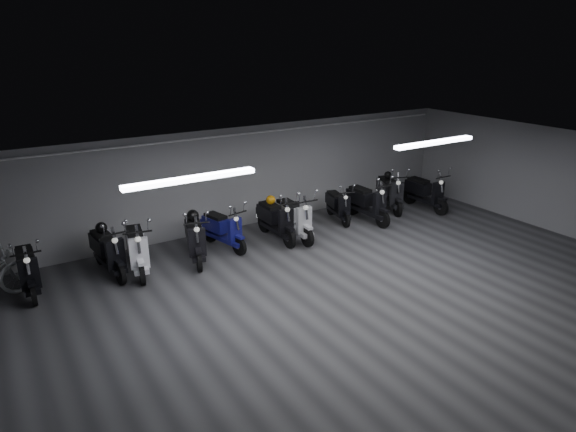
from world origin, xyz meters
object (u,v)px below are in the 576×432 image
scooter_0 (27,262)px  scooter_2 (136,242)px  scooter_5 (276,213)px  scooter_8 (368,197)px  scooter_7 (338,200)px  scooter_4 (223,223)px  scooter_1 (107,244)px  scooter_3 (195,232)px  helmet_3 (271,200)px  scooter_6 (294,211)px  helmet_2 (101,228)px  helmet_1 (388,175)px  scooter_9 (391,186)px  helmet_0 (193,216)px  scooter_10 (426,187)px

scooter_0 → scooter_2: 2.21m
scooter_5 → scooter_8: bearing=-3.0°
scooter_5 → scooter_7: 2.28m
scooter_4 → scooter_7: size_ratio=1.08×
scooter_1 → scooter_3: 1.96m
helmet_3 → scooter_6: bearing=-43.4°
scooter_2 → helmet_2: 0.85m
scooter_2 → scooter_6: (4.10, -0.13, -0.00)m
scooter_8 → helmet_3: 3.00m
scooter_2 → helmet_1: 8.01m
scooter_6 → scooter_9: (3.78, 0.42, -0.01)m
scooter_0 → scooter_4: 4.43m
scooter_0 → scooter_5: (5.84, -0.20, 0.04)m
scooter_2 → helmet_2: bearing=148.9°
helmet_0 → helmet_3: 2.22m
scooter_3 → scooter_5: bearing=18.4°
helmet_1 → helmet_2: bearing=-179.8°
scooter_2 → scooter_5: (3.65, 0.03, -0.02)m
scooter_0 → helmet_1: 10.19m
scooter_5 → scooter_7: bearing=7.5°
scooter_0 → scooter_2: bearing=-4.9°
scooter_0 → scooter_1: 1.62m
scooter_5 → helmet_3: size_ratio=7.99×
helmet_1 → scooter_5: bearing=-173.1°
scooter_2 → scooter_6: size_ratio=1.00×
scooter_4 → helmet_2: 2.87m
scooter_7 → scooter_10: (2.92, -0.58, 0.10)m
scooter_3 → scooter_2: bearing=-166.9°
scooter_4 → scooter_9: 5.65m
scooter_6 → helmet_2: (-4.71, 0.65, 0.28)m
scooter_0 → scooter_5: scooter_5 is taller
scooter_3 → scooter_1: bearing=-173.6°
helmet_0 → scooter_0: bearing=179.5°
scooter_0 → helmet_0: size_ratio=6.40×
scooter_4 → scooter_5: size_ratio=0.92×
scooter_7 → helmet_0: bearing=-164.5°
scooter_4 → helmet_1: size_ratio=7.85×
scooter_4 → scooter_9: bearing=-12.6°
scooter_1 → helmet_1: 8.57m
scooter_6 → scooter_1: bearing=177.5°
scooter_9 → scooter_3: bearing=-155.2°
scooter_5 → scooter_9: scooter_9 is taller
scooter_8 → helmet_0: bearing=175.8°
helmet_0 → scooter_6: bearing=-6.8°
scooter_1 → scooter_6: scooter_6 is taller
scooter_1 → scooter_2: 0.63m
scooter_7 → scooter_9: size_ratio=0.84×
scooter_1 → helmet_2: scooter_1 is taller
scooter_4 → scooter_5: 1.43m
scooter_3 → scooter_4: scooter_3 is taller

